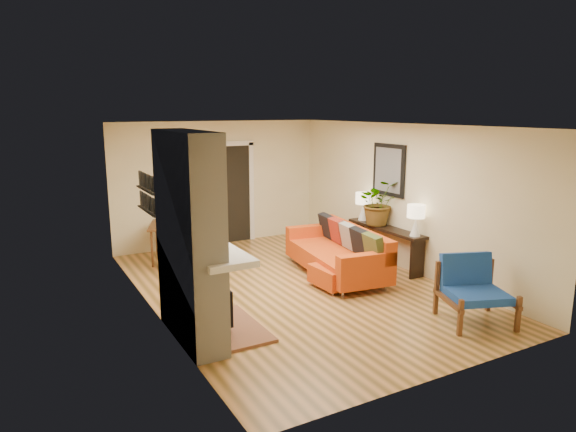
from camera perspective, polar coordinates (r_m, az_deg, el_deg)
name	(u,v)px	position (r m, az deg, el deg)	size (l,w,h in m)	color
room_shell	(257,188)	(10.67, -3.49, 3.15)	(6.50, 6.50, 6.50)	tan
fireplace	(193,243)	(6.40, -10.57, -2.92)	(1.09, 1.68, 2.60)	white
sofa	(341,252)	(9.01, 5.86, -4.00)	(1.28, 2.41, 0.91)	silver
ottoman	(337,275)	(8.41, 5.48, -6.51)	(0.73, 0.73, 0.36)	silver
blue_chair	(472,286)	(7.49, 19.79, -7.31)	(1.09, 1.08, 0.89)	brown
dining_table	(172,231)	(9.98, -12.78, -1.64)	(1.08, 1.65, 0.87)	brown
console_table	(386,235)	(9.58, 10.79, -2.08)	(0.34, 1.85, 0.72)	black
lamp_near	(416,217)	(8.92, 14.02, -0.06)	(0.30, 0.30, 0.54)	white
lamp_far	(363,203)	(10.02, 8.35, 1.45)	(0.30, 0.30, 0.54)	white
houseplant	(379,202)	(9.62, 10.05, 1.52)	(0.77, 0.67, 0.86)	#1E5919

